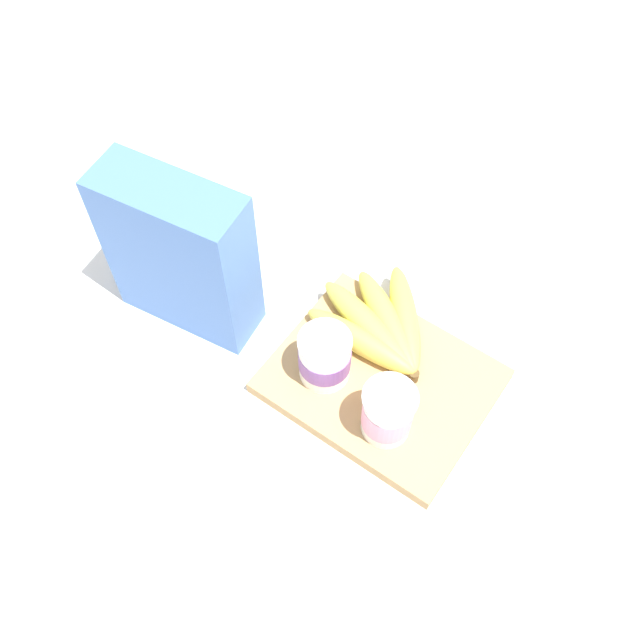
{
  "coord_description": "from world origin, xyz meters",
  "views": [
    {
      "loc": [
        -0.2,
        0.42,
        0.87
      ],
      "look_at": [
        0.1,
        0.0,
        0.07
      ],
      "focal_mm": 40.6,
      "sensor_mm": 36.0,
      "label": 1
    }
  ],
  "objects": [
    {
      "name": "ground_plane",
      "position": [
        0.0,
        0.0,
        0.0
      ],
      "size": [
        2.4,
        2.4,
        0.0
      ],
      "primitive_type": "plane",
      "color": "silver"
    },
    {
      "name": "cutting_board",
      "position": [
        0.0,
        0.0,
        0.01
      ],
      "size": [
        0.28,
        0.23,
        0.02
      ],
      "primitive_type": "cube",
      "color": "tan",
      "rests_on": "ground_plane"
    },
    {
      "name": "cereal_box",
      "position": [
        0.29,
        0.05,
        0.12
      ],
      "size": [
        0.2,
        0.1,
        0.25
      ],
      "primitive_type": "cube",
      "rotation": [
        0.0,
        0.0,
        0.14
      ],
      "color": "#4770B7",
      "rests_on": "ground_plane"
    },
    {
      "name": "yogurt_cup_front",
      "position": [
        -0.04,
        0.06,
        0.06
      ],
      "size": [
        0.07,
        0.07,
        0.08
      ],
      "color": "white",
      "rests_on": "cutting_board"
    },
    {
      "name": "yogurt_cup_back",
      "position": [
        0.07,
        0.04,
        0.06
      ],
      "size": [
        0.07,
        0.07,
        0.08
      ],
      "color": "white",
      "rests_on": "cutting_board"
    },
    {
      "name": "banana_bunch",
      "position": [
        0.04,
        -0.06,
        0.04
      ],
      "size": [
        0.2,
        0.16,
        0.04
      ],
      "color": "#DBCD4A",
      "rests_on": "cutting_board"
    }
  ]
}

